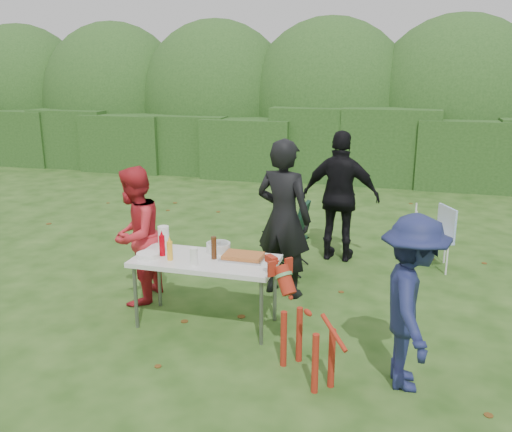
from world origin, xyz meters
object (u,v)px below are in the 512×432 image
(person_cook, at_px, (284,219))
(lawn_chair, at_px, (431,237))
(folding_table, at_px, (206,264))
(paper_towel_roll, at_px, (164,238))
(camping_chair, at_px, (285,236))
(beer_bottle, at_px, (214,248))
(person_red_jacket, at_px, (135,236))
(ketchup_bottle, at_px, (162,246))
(person_black_puffy, at_px, (341,197))
(child, at_px, (412,303))
(dog, at_px, (307,328))
(mustard_bottle, at_px, (170,251))

(person_cook, bearing_deg, lawn_chair, -126.54)
(folding_table, relative_size, paper_towel_roll, 5.77)
(camping_chair, bearing_deg, beer_bottle, 80.51)
(person_red_jacket, relative_size, beer_bottle, 6.66)
(folding_table, xyz_separation_m, lawn_chair, (2.34, 2.44, -0.26))
(ketchup_bottle, bearing_deg, person_cook, 44.49)
(person_cook, relative_size, ketchup_bottle, 8.60)
(person_black_puffy, bearing_deg, child, 111.96)
(child, relative_size, paper_towel_roll, 5.85)
(folding_table, relative_size, beer_bottle, 6.25)
(person_red_jacket, bearing_deg, folding_table, 67.36)
(person_cook, bearing_deg, person_black_puffy, -94.92)
(camping_chair, height_order, paper_towel_roll, paper_towel_roll)
(ketchup_bottle, bearing_deg, folding_table, 3.71)
(person_red_jacket, distance_m, lawn_chair, 3.95)
(person_black_puffy, distance_m, paper_towel_roll, 2.80)
(dog, bearing_deg, child, -128.09)
(mustard_bottle, bearing_deg, folding_table, 21.63)
(folding_table, relative_size, dog, 1.53)
(camping_chair, xyz_separation_m, lawn_chair, (1.89, 0.62, -0.05))
(folding_table, distance_m, person_cook, 1.21)
(person_black_puffy, distance_m, ketchup_bottle, 2.93)
(mustard_bottle, relative_size, ketchup_bottle, 0.91)
(person_cook, height_order, lawn_chair, person_cook)
(person_red_jacket, relative_size, camping_chair, 1.68)
(person_black_puffy, relative_size, child, 1.21)
(person_black_puffy, bearing_deg, mustard_bottle, 65.13)
(person_black_puffy, height_order, beer_bottle, person_black_puffy)
(child, bearing_deg, folding_table, 66.12)
(person_cook, distance_m, paper_towel_roll, 1.43)
(child, bearing_deg, beer_bottle, 64.80)
(folding_table, height_order, person_black_puffy, person_black_puffy)
(camping_chair, relative_size, ketchup_bottle, 4.33)
(mustard_bottle, relative_size, beer_bottle, 0.83)
(dog, bearing_deg, ketchup_bottle, 22.45)
(folding_table, relative_size, person_cook, 0.79)
(mustard_bottle, bearing_deg, dog, -20.61)
(folding_table, distance_m, ketchup_bottle, 0.50)
(dog, height_order, mustard_bottle, mustard_bottle)
(folding_table, relative_size, person_red_jacket, 0.94)
(folding_table, bearing_deg, ketchup_bottle, -176.29)
(folding_table, xyz_separation_m, child, (2.07, -0.61, 0.07))
(paper_towel_roll, bearing_deg, person_cook, 36.60)
(person_cook, xyz_separation_m, dog, (0.62, -1.74, -0.48))
(mustard_bottle, height_order, beer_bottle, beer_bottle)
(mustard_bottle, xyz_separation_m, beer_bottle, (0.42, 0.16, 0.02))
(folding_table, bearing_deg, lawn_chair, 46.23)
(child, xyz_separation_m, mustard_bottle, (-2.41, 0.47, 0.08))
(mustard_bottle, bearing_deg, ketchup_bottle, 142.52)
(person_cook, xyz_separation_m, ketchup_bottle, (-1.07, -1.05, -0.10))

